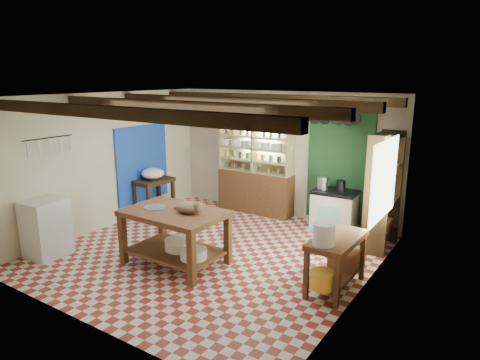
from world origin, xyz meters
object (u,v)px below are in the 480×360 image
Objects in this scene: stove at (334,211)px; work_table at (175,237)px; white_cabinet at (46,228)px; right_counter at (336,263)px; prep_table at (154,197)px; cat at (189,207)px.

work_table is at bearing -122.79° from stove.
white_cabinet is at bearing -137.37° from stove.
white_cabinet reaches higher than work_table.
work_table is 2.19m from white_cabinet.
work_table is 1.62× the size of white_cabinet.
right_counter is at bearing -71.84° from stove.
cat reaches higher than prep_table.
stove is (1.54, 2.77, -0.04)m from work_table.
right_counter is at bearing 4.16° from cat.
work_table is at bearing -35.21° from prep_table.
prep_table is at bearing 141.98° from work_table.
prep_table is (-3.51, -1.23, 0.00)m from stove.
right_counter is (2.42, 0.59, -0.05)m from work_table.
stove reaches higher than right_counter.
stove is 5.11m from white_cabinet.
stove is at bearing 60.96° from work_table.
cat reaches higher than white_cabinet.
white_cabinet reaches higher than prep_table.
prep_table is 2.02× the size of cat.
white_cabinet is 0.89× the size of right_counter.
cat is at bearing -119.09° from stove.
prep_table reaches higher than stove.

